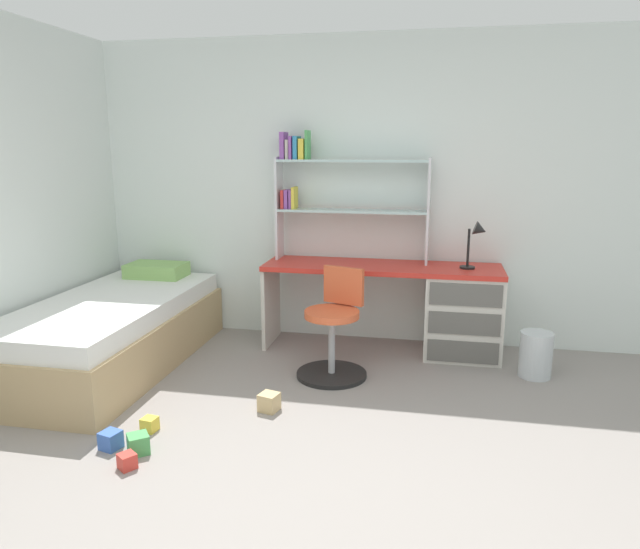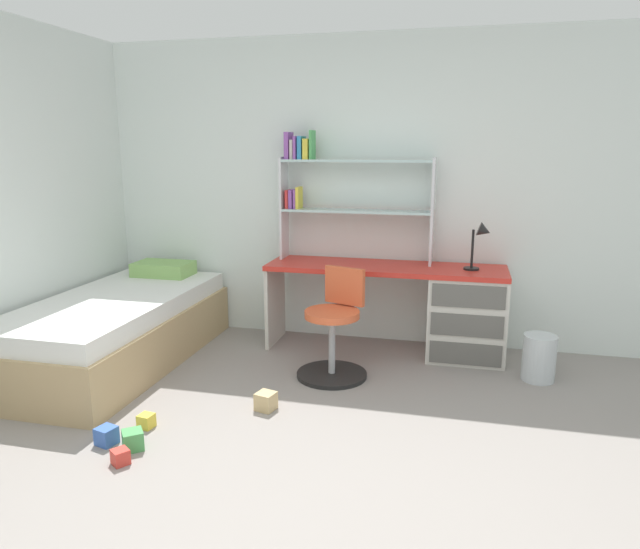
% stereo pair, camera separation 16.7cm
% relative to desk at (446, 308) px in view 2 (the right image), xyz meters
% --- Properties ---
extents(ground_plane, '(5.75, 6.22, 0.02)m').
position_rel_desk_xyz_m(ground_plane, '(-0.64, -2.32, -0.41)').
color(ground_plane, gray).
extents(room_shell, '(5.75, 6.22, 2.57)m').
position_rel_desk_xyz_m(room_shell, '(-1.89, -1.05, 0.89)').
color(room_shell, silver).
rests_on(room_shell, ground_plane).
extents(desk, '(1.92, 0.53, 0.72)m').
position_rel_desk_xyz_m(desk, '(0.00, 0.00, 0.00)').
color(desk, red).
rests_on(desk, ground_plane).
extents(bookshelf_hutch, '(1.27, 0.22, 1.07)m').
position_rel_desk_xyz_m(bookshelf_hutch, '(-0.92, 0.15, 0.95)').
color(bookshelf_hutch, silver).
rests_on(bookshelf_hutch, desk).
extents(desk_lamp, '(0.20, 0.17, 0.38)m').
position_rel_desk_xyz_m(desk_lamp, '(0.24, -0.03, 0.58)').
color(desk_lamp, black).
rests_on(desk_lamp, desk).
extents(swivel_chair, '(0.52, 0.52, 0.79)m').
position_rel_desk_xyz_m(swivel_chair, '(-0.78, -0.63, -0.08)').
color(swivel_chair, black).
rests_on(swivel_chair, ground_plane).
extents(bed_platform, '(1.00, 2.09, 0.65)m').
position_rel_desk_xyz_m(bed_platform, '(-2.49, -0.76, -0.13)').
color(bed_platform, tan).
rests_on(bed_platform, ground_plane).
extents(waste_bin, '(0.24, 0.24, 0.34)m').
position_rel_desk_xyz_m(waste_bin, '(0.68, -0.36, -0.23)').
color(waste_bin, silver).
rests_on(waste_bin, ground_plane).
extents(toy_block_blue_0, '(0.13, 0.13, 0.10)m').
position_rel_desk_xyz_m(toy_block_blue_0, '(-1.82, -1.94, -0.35)').
color(toy_block_blue_0, '#3860B7').
rests_on(toy_block_blue_0, ground_plane).
extents(toy_block_natural_1, '(0.14, 0.14, 0.12)m').
position_rel_desk_xyz_m(toy_block_natural_1, '(-1.08, -1.30, -0.34)').
color(toy_block_natural_1, tan).
rests_on(toy_block_natural_1, ground_plane).
extents(toy_block_red_2, '(0.12, 0.12, 0.08)m').
position_rel_desk_xyz_m(toy_block_red_2, '(-1.63, -2.11, -0.36)').
color(toy_block_red_2, red).
rests_on(toy_block_red_2, ground_plane).
extents(toy_block_yellow_3, '(0.10, 0.10, 0.08)m').
position_rel_desk_xyz_m(toy_block_yellow_3, '(-1.71, -1.71, -0.35)').
color(toy_block_yellow_3, gold).
rests_on(toy_block_yellow_3, ground_plane).
extents(toy_block_green_4, '(0.15, 0.15, 0.11)m').
position_rel_desk_xyz_m(toy_block_green_4, '(-1.65, -1.96, -0.34)').
color(toy_block_green_4, '#479E51').
rests_on(toy_block_green_4, ground_plane).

